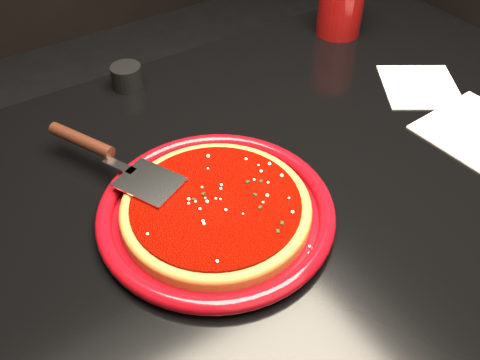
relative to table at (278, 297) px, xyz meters
The scene contains 11 objects.
table is the anchor object (origin of this frame).
plate 0.42m from the table, 166.22° to the right, with size 0.34×0.34×0.03m, color maroon.
pizza_crust 0.43m from the table, 166.22° to the right, with size 0.27×0.27×0.01m, color brown.
pizza_crust_rim 0.43m from the table, 166.22° to the right, with size 0.27×0.27×0.02m, color brown.
pizza_sauce 0.44m from the table, 166.22° to the right, with size 0.24×0.24×0.01m, color #740500.
parmesan_dusting 0.44m from the table, 166.22° to the right, with size 0.23×0.23×0.01m, color #FCEFC1, non-canonical shape.
basil_flecks 0.44m from the table, 166.22° to the right, with size 0.21×0.21×0.00m, color black, non-canonical shape.
pizza_server 0.50m from the table, 154.99° to the left, with size 0.08×0.30×0.02m, color silver, non-canonical shape.
cup 0.63m from the table, 39.77° to the left, with size 0.09×0.09×0.13m, color maroon.
napkin_b 0.51m from the table, ahead, with size 0.14×0.15×0.00m, color white.
ramekin 0.54m from the table, 110.34° to the left, with size 0.06×0.06×0.04m, color black.
Camera 1 is at (-0.42, -0.49, 1.31)m, focal length 40.00 mm.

